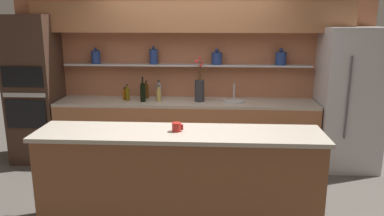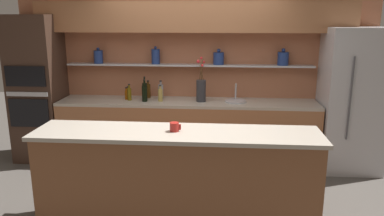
# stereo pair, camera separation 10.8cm
# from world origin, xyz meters

# --- Properties ---
(ground_plane) EXTENTS (12.00, 12.00, 0.00)m
(ground_plane) POSITION_xyz_m (0.00, 0.00, 0.00)
(ground_plane) COLOR #4C4742
(back_wall_unit) EXTENTS (5.20, 0.44, 2.60)m
(back_wall_unit) POSITION_xyz_m (0.00, 1.53, 1.55)
(back_wall_unit) COLOR #A86647
(back_wall_unit) RESTS_ON ground_plane
(back_counter_unit) EXTENTS (3.69, 0.62, 0.92)m
(back_counter_unit) POSITION_xyz_m (-0.06, 1.24, 0.46)
(back_counter_unit) COLOR #99603D
(back_counter_unit) RESTS_ON ground_plane
(island_counter) EXTENTS (2.78, 0.61, 1.02)m
(island_counter) POSITION_xyz_m (0.00, -0.53, 0.51)
(island_counter) COLOR brown
(island_counter) RESTS_ON ground_plane
(refrigerator) EXTENTS (0.80, 0.73, 1.96)m
(refrigerator) POSITION_xyz_m (2.20, 1.20, 0.98)
(refrigerator) COLOR #B7B7BC
(refrigerator) RESTS_ON ground_plane
(oven_tower) EXTENTS (0.67, 0.64, 2.12)m
(oven_tower) POSITION_xyz_m (-2.26, 1.24, 1.06)
(oven_tower) COLOR #3D281E
(oven_tower) RESTS_ON ground_plane
(flower_vase) EXTENTS (0.14, 0.16, 0.63)m
(flower_vase) POSITION_xyz_m (0.13, 1.23, 1.10)
(flower_vase) COLOR #2D2D33
(flower_vase) RESTS_ON back_counter_unit
(sink_fixture) EXTENTS (0.30, 0.30, 0.25)m
(sink_fixture) POSITION_xyz_m (0.63, 1.25, 0.94)
(sink_fixture) COLOR #B7B7BC
(sink_fixture) RESTS_ON back_counter_unit
(bottle_spirit_0) EXTENTS (0.07, 0.07, 0.26)m
(bottle_spirit_0) POSITION_xyz_m (-0.66, 1.42, 1.03)
(bottle_spirit_0) COLOR #4C2D0C
(bottle_spirit_0) RESTS_ON back_counter_unit
(bottle_wine_1) EXTENTS (0.07, 0.07, 0.34)m
(bottle_wine_1) POSITION_xyz_m (-0.68, 1.28, 1.05)
(bottle_wine_1) COLOR black
(bottle_wine_1) RESTS_ON back_counter_unit
(bottle_oil_2) EXTENTS (0.06, 0.06, 0.24)m
(bottle_oil_2) POSITION_xyz_m (-0.90, 1.22, 1.02)
(bottle_oil_2) COLOR brown
(bottle_oil_2) RESTS_ON back_counter_unit
(bottle_spirit_3) EXTENTS (0.07, 0.07, 0.27)m
(bottle_spirit_3) POSITION_xyz_m (-0.47, 1.38, 1.03)
(bottle_spirit_3) COLOR gray
(bottle_spirit_3) RESTS_ON back_counter_unit
(bottle_wine_4) EXTENTS (0.08, 0.08, 0.32)m
(bottle_wine_4) POSITION_xyz_m (-0.67, 1.17, 1.04)
(bottle_wine_4) COLOR black
(bottle_wine_4) RESTS_ON back_counter_unit
(bottle_sauce_5) EXTENTS (0.05, 0.05, 0.18)m
(bottle_sauce_5) POSITION_xyz_m (-0.96, 1.28, 1.00)
(bottle_sauce_5) COLOR #9E4C0A
(bottle_sauce_5) RESTS_ON back_counter_unit
(bottle_sauce_6) EXTENTS (0.05, 0.05, 0.17)m
(bottle_sauce_6) POSITION_xyz_m (-0.96, 1.39, 0.99)
(bottle_sauce_6) COLOR #9E4C0A
(bottle_sauce_6) RESTS_ON back_counter_unit
(bottle_spirit_7) EXTENTS (0.07, 0.07, 0.23)m
(bottle_spirit_7) POSITION_xyz_m (-0.44, 1.20, 1.01)
(bottle_spirit_7) COLOR tan
(bottle_spirit_7) RESTS_ON back_counter_unit
(coffee_mug) EXTENTS (0.11, 0.09, 0.09)m
(coffee_mug) POSITION_xyz_m (-0.02, -0.52, 1.06)
(coffee_mug) COLOR maroon
(coffee_mug) RESTS_ON island_counter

